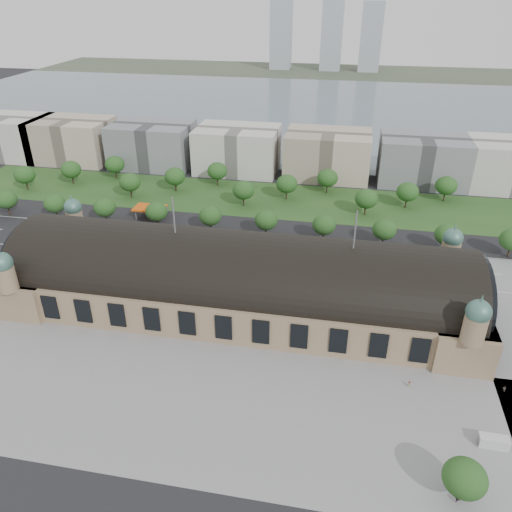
% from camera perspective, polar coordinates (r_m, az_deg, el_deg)
% --- Properties ---
extents(ground, '(900.00, 900.00, 0.00)m').
position_cam_1_polar(ground, '(166.08, -1.96, -5.82)').
color(ground, black).
rests_on(ground, ground).
extents(station, '(150.00, 48.40, 44.30)m').
position_cam_1_polar(station, '(160.44, -2.02, -2.81)').
color(station, '#937B5B').
rests_on(station, ground).
extents(plaza_south, '(190.00, 48.00, 0.12)m').
position_cam_1_polar(plaza_south, '(131.56, -1.83, -17.10)').
color(plaza_south, gray).
rests_on(plaza_south, ground).
extents(road_slab, '(260.00, 26.00, 0.10)m').
position_cam_1_polar(road_slab, '(201.90, -5.18, 0.86)').
color(road_slab, black).
rests_on(road_slab, ground).
extents(grass_belt, '(300.00, 45.00, 0.10)m').
position_cam_1_polar(grass_belt, '(249.20, -0.71, 6.63)').
color(grass_belt, '#274D1F').
rests_on(grass_belt, ground).
extents(petrol_station, '(14.00, 13.00, 5.05)m').
position_cam_1_polar(petrol_station, '(234.27, -11.49, 5.30)').
color(petrol_station, '#D7500C').
rests_on(petrol_station, ground).
extents(lake, '(700.00, 320.00, 0.08)m').
position_cam_1_polar(lake, '(442.24, 6.74, 16.41)').
color(lake, slate).
rests_on(lake, ground).
extents(far_shore, '(700.00, 120.00, 0.14)m').
position_cam_1_polar(far_shore, '(638.69, 8.34, 20.16)').
color(far_shore, '#44513D').
rests_on(far_shore, ground).
extents(far_tower_left, '(24.00, 24.00, 80.00)m').
position_cam_1_polar(far_tower_left, '(649.60, 2.89, 24.10)').
color(far_tower_left, '#9EA8B2').
rests_on(far_tower_left, ground).
extents(far_tower_mid, '(24.00, 24.00, 85.00)m').
position_cam_1_polar(far_tower_mid, '(643.74, 8.69, 24.02)').
color(far_tower_mid, '#9EA8B2').
rests_on(far_tower_mid, ground).
extents(far_tower_right, '(24.00, 24.00, 75.00)m').
position_cam_1_polar(far_tower_right, '(643.58, 13.00, 23.21)').
color(far_tower_right, '#9EA8B2').
rests_on(far_tower_right, ground).
extents(office_0, '(45.00, 32.00, 24.00)m').
position_cam_1_polar(office_0, '(343.37, -26.15, 12.15)').
color(office_0, beige).
rests_on(office_0, ground).
extents(office_1, '(45.00, 32.00, 24.00)m').
position_cam_1_polar(office_1, '(321.60, -20.23, 12.33)').
color(office_1, '#C3B099').
rests_on(office_1, ground).
extents(office_2, '(45.00, 32.00, 24.00)m').
position_cam_1_polar(office_2, '(299.72, -11.73, 12.36)').
color(office_2, gray).
rests_on(office_2, ground).
extents(office_3, '(45.00, 32.00, 24.00)m').
position_cam_1_polar(office_3, '(285.03, -2.13, 12.08)').
color(office_3, beige).
rests_on(office_3, ground).
extents(office_4, '(45.00, 32.00, 24.00)m').
position_cam_1_polar(office_4, '(278.66, 8.15, 11.41)').
color(office_4, '#C3B099').
rests_on(office_4, ground).
extents(office_5, '(45.00, 32.00, 24.00)m').
position_cam_1_polar(office_5, '(281.17, 18.52, 10.37)').
color(office_5, gray).
rests_on(office_5, ground).
extents(tree_row_0, '(9.60, 9.60, 11.52)m').
position_cam_1_polar(tree_row_0, '(254.84, -26.64, 5.78)').
color(tree_row_0, '#2D2116').
rests_on(tree_row_0, ground).
extents(tree_row_1, '(9.60, 9.60, 11.52)m').
position_cam_1_polar(tree_row_1, '(241.41, -22.03, 5.59)').
color(tree_row_1, '#2D2116').
rests_on(tree_row_1, ground).
extents(tree_row_2, '(9.60, 9.60, 11.52)m').
position_cam_1_polar(tree_row_2, '(229.70, -16.91, 5.33)').
color(tree_row_2, '#2D2116').
rests_on(tree_row_2, ground).
extents(tree_row_3, '(9.60, 9.60, 11.52)m').
position_cam_1_polar(tree_row_3, '(219.99, -11.30, 5.00)').
color(tree_row_3, '#2D2116').
rests_on(tree_row_3, ground).
extents(tree_row_4, '(9.60, 9.60, 11.52)m').
position_cam_1_polar(tree_row_4, '(212.57, -5.25, 4.59)').
color(tree_row_4, '#2D2116').
rests_on(tree_row_4, ground).
extents(tree_row_5, '(9.60, 9.60, 11.52)m').
position_cam_1_polar(tree_row_5, '(207.67, 1.16, 4.10)').
color(tree_row_5, '#2D2116').
rests_on(tree_row_5, ground).
extents(tree_row_6, '(9.60, 9.60, 11.52)m').
position_cam_1_polar(tree_row_6, '(205.47, 7.79, 3.54)').
color(tree_row_6, '#2D2116').
rests_on(tree_row_6, ground).
extents(tree_row_7, '(9.60, 9.60, 11.52)m').
position_cam_1_polar(tree_row_7, '(206.06, 14.46, 2.93)').
color(tree_row_7, '#2D2116').
rests_on(tree_row_7, ground).
extents(tree_row_8, '(9.60, 9.60, 11.52)m').
position_cam_1_polar(tree_row_8, '(209.42, 20.99, 2.29)').
color(tree_row_8, '#2D2116').
rests_on(tree_row_8, ground).
extents(tree_row_9, '(9.60, 9.60, 11.52)m').
position_cam_1_polar(tree_row_9, '(215.42, 27.23, 1.65)').
color(tree_row_9, '#2D2116').
rests_on(tree_row_9, ground).
extents(tree_belt_0, '(10.40, 10.40, 12.48)m').
position_cam_1_polar(tree_belt_0, '(282.86, -24.93, 8.42)').
color(tree_belt_0, '#2D2116').
rests_on(tree_belt_0, ground).
extents(tree_belt_1, '(10.40, 10.40, 12.48)m').
position_cam_1_polar(tree_belt_1, '(282.10, -20.40, 9.26)').
color(tree_belt_1, '#2D2116').
rests_on(tree_belt_1, ground).
extents(tree_belt_2, '(10.40, 10.40, 12.48)m').
position_cam_1_polar(tree_belt_2, '(283.13, -15.85, 10.05)').
color(tree_belt_2, '#2D2116').
rests_on(tree_belt_2, ground).
extents(tree_belt_3, '(10.40, 10.40, 12.48)m').
position_cam_1_polar(tree_belt_3, '(254.78, -14.22, 8.18)').
color(tree_belt_3, '#2D2116').
rests_on(tree_belt_3, ground).
extents(tree_belt_4, '(10.40, 10.40, 12.48)m').
position_cam_1_polar(tree_belt_4, '(258.17, -9.26, 8.97)').
color(tree_belt_4, '#2D2116').
rests_on(tree_belt_4, ground).
extents(tree_belt_5, '(10.40, 10.40, 12.48)m').
position_cam_1_polar(tree_belt_5, '(263.43, -4.45, 9.67)').
color(tree_belt_5, '#2D2116').
rests_on(tree_belt_5, ground).
extents(tree_belt_6, '(10.40, 10.40, 12.48)m').
position_cam_1_polar(tree_belt_6, '(237.31, -1.44, 7.54)').
color(tree_belt_6, '#2D2116').
rests_on(tree_belt_6, ground).
extents(tree_belt_7, '(10.40, 10.40, 12.48)m').
position_cam_1_polar(tree_belt_7, '(245.39, 3.53, 8.23)').
color(tree_belt_7, '#2D2116').
rests_on(tree_belt_7, ground).
extents(tree_belt_8, '(10.40, 10.40, 12.48)m').
position_cam_1_polar(tree_belt_8, '(255.21, 8.18, 8.82)').
color(tree_belt_8, '#2D2116').
rests_on(tree_belt_8, ground).
extents(tree_belt_9, '(10.40, 10.40, 12.48)m').
position_cam_1_polar(tree_belt_9, '(232.84, 12.50, 6.41)').
color(tree_belt_9, '#2D2116').
rests_on(tree_belt_9, ground).
extents(tree_belt_10, '(10.40, 10.40, 12.48)m').
position_cam_1_polar(tree_belt_10, '(245.53, 16.93, 7.02)').
color(tree_belt_10, '#2D2116').
rests_on(tree_belt_10, ground).
extents(tree_belt_11, '(10.40, 10.40, 12.48)m').
position_cam_1_polar(tree_belt_11, '(259.54, 20.92, 7.52)').
color(tree_belt_11, '#2D2116').
rests_on(tree_belt_11, ground).
extents(tree_plaza_s, '(9.00, 9.00, 10.64)m').
position_cam_1_polar(tree_plaza_s, '(117.83, 22.75, -22.38)').
color(tree_plaza_s, '#2D2116').
rests_on(tree_plaza_s, ground).
extents(traffic_car_0, '(4.91, 2.21, 1.64)m').
position_cam_1_polar(traffic_car_0, '(227.28, -23.71, 1.97)').
color(traffic_car_0, silver).
rests_on(traffic_car_0, ground).
extents(traffic_car_1, '(4.45, 1.90, 1.43)m').
position_cam_1_polar(traffic_car_1, '(219.75, -17.48, 2.22)').
color(traffic_car_1, '#9C9DA4').
rests_on(traffic_car_1, ground).
extents(traffic_car_3, '(5.72, 2.90, 1.59)m').
position_cam_1_polar(traffic_car_3, '(204.21, -7.32, 1.33)').
color(traffic_car_3, maroon).
rests_on(traffic_car_3, ground).
extents(traffic_car_4, '(4.54, 2.30, 1.48)m').
position_cam_1_polar(traffic_car_4, '(187.91, 5.65, -1.20)').
color(traffic_car_4, '#1B1C4D').
rests_on(traffic_car_4, ground).
extents(traffic_car_5, '(4.94, 1.75, 1.62)m').
position_cam_1_polar(traffic_car_5, '(204.41, 15.54, 0.47)').
color(traffic_car_5, '#5A5C62').
rests_on(traffic_car_5, ground).
extents(traffic_car_6, '(5.70, 2.78, 1.56)m').
position_cam_1_polar(traffic_car_6, '(195.85, 23.19, -2.28)').
color(traffic_car_6, white).
rests_on(traffic_car_6, ground).
extents(parked_car_0, '(4.59, 2.99, 1.43)m').
position_cam_1_polar(parked_car_0, '(205.06, -19.16, -0.06)').
color(parked_car_0, black).
rests_on(parked_car_0, ground).
extents(parked_car_1, '(5.92, 4.60, 1.49)m').
position_cam_1_polar(parked_car_1, '(202.36, -15.47, 0.16)').
color(parked_car_1, maroon).
rests_on(parked_car_1, ground).
extents(parked_car_2, '(5.79, 4.57, 1.57)m').
position_cam_1_polar(parked_car_2, '(196.18, -13.98, -0.58)').
color(parked_car_2, '#182444').
rests_on(parked_car_2, ground).
extents(parked_car_3, '(4.82, 3.85, 1.54)m').
position_cam_1_polar(parked_car_3, '(197.60, -12.31, -0.15)').
color(parked_car_3, slate).
rests_on(parked_car_3, ground).
extents(parked_car_4, '(4.89, 4.03, 1.57)m').
position_cam_1_polar(parked_car_4, '(197.60, -12.31, -0.14)').
color(parked_car_4, white).
rests_on(parked_car_4, ground).
extents(parked_car_5, '(6.42, 5.42, 1.63)m').
position_cam_1_polar(parked_car_5, '(189.63, -8.80, -1.09)').
color(parked_car_5, '#92979A').
rests_on(parked_car_5, ground).
extents(parked_car_6, '(5.01, 3.37, 1.35)m').
position_cam_1_polar(parked_car_6, '(197.39, -12.36, -0.22)').
color(parked_car_6, black).
rests_on(parked_car_6, ground).
extents(bus_west, '(13.13, 4.14, 3.60)m').
position_cam_1_polar(bus_west, '(196.68, -6.39, 0.58)').
color(bus_west, '#C0391E').
rests_on(bus_west, ground).
extents(bus_mid, '(13.03, 3.23, 3.62)m').
position_cam_1_polar(bus_mid, '(187.29, 5.59, -0.92)').
color(bus_mid, beige).
rests_on(bus_mid, ground).
extents(bus_east, '(13.15, 4.17, 3.60)m').
position_cam_1_polar(bus_east, '(186.53, 6.79, -1.13)').
color(bus_east, beige).
rests_on(bus_east, ground).
extents(van_south, '(6.69, 2.81, 2.87)m').
position_cam_1_polar(van_south, '(134.47, 25.35, -18.62)').
color(van_south, silver).
rests_on(van_south, ground).
extents(pedestrian_0, '(0.99, 0.71, 1.84)m').
position_cam_1_polar(pedestrian_0, '(142.45, 17.11, -13.82)').
color(pedestrian_0, gray).
rests_on(pedestrian_0, ground).
extents(pedestrian_2, '(1.08, 1.05, 1.97)m').
position_cam_1_polar(pedestrian_2, '(150.10, 26.51, -13.41)').
color(pedestrian_2, gray).
rests_on(pedestrian_2, ground).
extents(pedestrian_4, '(0.92, 1.08, 1.55)m').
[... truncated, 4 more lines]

